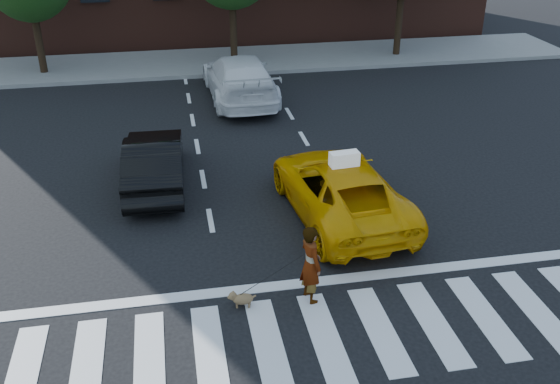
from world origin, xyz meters
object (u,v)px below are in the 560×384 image
black_sedan (154,162)px  white_suv (239,78)px  woman (311,264)px  dog (241,298)px  taxi (340,189)px

black_sedan → white_suv: (2.98, 6.32, 0.10)m
black_sedan → woman: bearing=119.2°
black_sedan → dog: bearing=107.2°
black_sedan → white_suv: size_ratio=0.76×
black_sedan → dog: (1.48, -5.36, -0.49)m
white_suv → dog: size_ratio=9.97×
woman → taxi: bearing=-40.4°
dog → woman: bearing=13.2°
taxi → black_sedan: size_ratio=1.20×
black_sedan → taxi: bearing=152.7°
taxi → woman: bearing=60.0°
taxi → white_suv: size_ratio=0.92×
taxi → woman: 3.35m
taxi → white_suv: white_suv is taller
woman → white_suv: bearing=-16.4°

